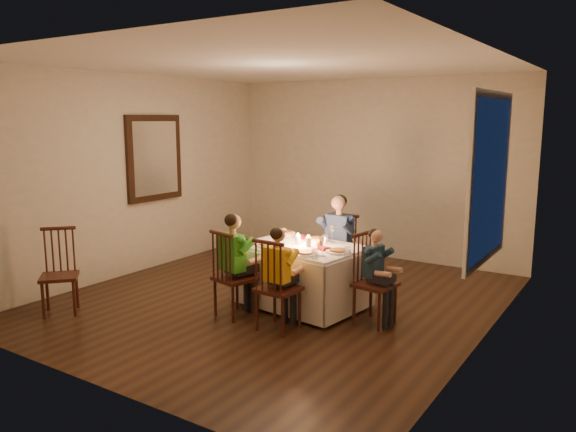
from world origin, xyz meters
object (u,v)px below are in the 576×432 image
Objects in this scene: chair_adult at (337,291)px; dining_table at (303,263)px; child_yellow at (279,329)px; chair_near_left at (235,316)px; serving_bowl at (286,235)px; adult at (337,291)px; chair_near_right at (279,329)px; child_teal at (374,323)px; chair_end at (374,323)px; child_green at (235,316)px; chair_extra at (62,313)px.

dining_table is at bearing -90.89° from chair_adult.
child_yellow reaches higher than chair_adult.
serving_bowl reaches higher than chair_near_left.
serving_bowl is at bearing -132.93° from adult.
chair_near_right is (0.59, -0.07, 0.00)m from chair_near_left.
chair_near_left is 0.59m from chair_near_right.
adult is 1.20× the size of child_teal.
child_yellow reaches higher than chair_end.
dining_table is 1.30× the size of child_green.
chair_end is at bearing -37.27° from adult.
child_teal is (0.90, -0.09, -0.48)m from dining_table.
chair_near_left is 1.02× the size of chair_extra.
chair_near_right is 1.42m from adult.
serving_bowl is (-0.57, 1.00, 0.70)m from chair_near_right.
chair_near_right is 0.59m from child_green.
chair_adult is 0.95× the size of child_teal.
chair_near_left is at bearing -113.94° from dining_table.
dining_table is 1.45× the size of child_teal.
child_yellow is (0.00, 0.00, 0.00)m from chair_near_right.
serving_bowl reaches higher than dining_table.
adult is (-0.82, 0.76, 0.00)m from chair_end.
chair_near_left is 1.17m from serving_bowl.
child_green is (-0.41, -0.67, -0.48)m from dining_table.
serving_bowl is (-0.46, -0.41, 0.70)m from adult.
child_teal is at bearing -15.04° from serving_bowl.
chair_near_right is 0.95× the size of child_teal.
serving_bowl is at bearing 153.46° from dining_table.
chair_near_left is at bearing 122.07° from chair_end.
chair_end is 0.97m from child_yellow.
child_green is 0.59m from child_yellow.
chair_end is (0.72, 0.65, 0.00)m from chair_near_right.
dining_table reaches higher than chair_end.
adult reaches higher than chair_near_right.
chair_adult is at bearing -95.64° from chair_near_left.
child_green is (0.00, 0.00, 0.00)m from chair_near_left.
dining_table is 0.92m from child_green.
child_teal reaches higher than chair_extra.
chair_adult is 3.08m from chair_extra.
adult is at bearing 55.26° from chair_end.
child_teal is at bearing -135.43° from chair_near_right.
chair_end is 0.90× the size of child_yellow.
child_green is at bearing -104.40° from adult.
chair_near_left is at bearing -104.40° from adult.
chair_end is at bearing -135.43° from child_yellow.
chair_extra is at bearing -133.93° from dining_table.
child_green is at bearing -165.98° from chair_near_left.
child_green is 1.12× the size of child_teal.
chair_near_left is 0.79× the size of adult.
chair_adult is at bearing -83.45° from chair_near_right.
chair_adult is at bearing -95.64° from child_green.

